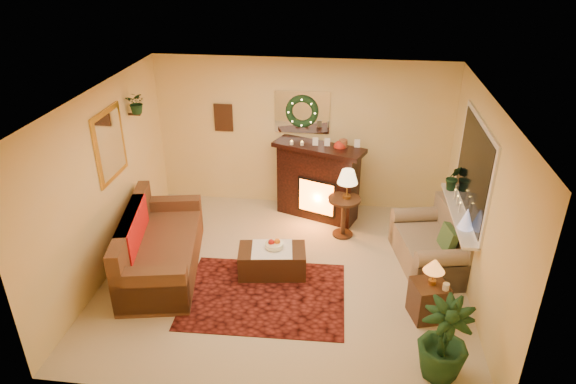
# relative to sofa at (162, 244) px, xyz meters

# --- Properties ---
(floor) EXTENTS (5.00, 5.00, 0.00)m
(floor) POSITION_rel_sofa_xyz_m (1.75, 0.07, -0.43)
(floor) COLOR beige
(floor) RESTS_ON ground
(ceiling) EXTENTS (5.00, 5.00, 0.00)m
(ceiling) POSITION_rel_sofa_xyz_m (1.75, 0.07, 2.17)
(ceiling) COLOR white
(ceiling) RESTS_ON ground
(wall_back) EXTENTS (5.00, 5.00, 0.00)m
(wall_back) POSITION_rel_sofa_xyz_m (1.75, 2.32, 0.87)
(wall_back) COLOR #EFD88C
(wall_back) RESTS_ON ground
(wall_front) EXTENTS (5.00, 5.00, 0.00)m
(wall_front) POSITION_rel_sofa_xyz_m (1.75, -2.18, 0.87)
(wall_front) COLOR #EFD88C
(wall_front) RESTS_ON ground
(wall_left) EXTENTS (4.50, 4.50, 0.00)m
(wall_left) POSITION_rel_sofa_xyz_m (-0.75, 0.07, 0.87)
(wall_left) COLOR #EFD88C
(wall_left) RESTS_ON ground
(wall_right) EXTENTS (4.50, 4.50, 0.00)m
(wall_right) POSITION_rel_sofa_xyz_m (4.25, 0.07, 0.87)
(wall_right) COLOR #EFD88C
(wall_right) RESTS_ON ground
(area_rug) EXTENTS (2.19, 1.67, 0.01)m
(area_rug) POSITION_rel_sofa_xyz_m (1.54, -0.43, -0.42)
(area_rug) COLOR maroon
(area_rug) RESTS_ON floor
(sofa) EXTENTS (1.33, 2.28, 0.92)m
(sofa) POSITION_rel_sofa_xyz_m (0.00, 0.00, 0.00)
(sofa) COLOR brown
(sofa) RESTS_ON floor
(red_throw) EXTENTS (0.76, 1.24, 0.02)m
(red_throw) POSITION_rel_sofa_xyz_m (-0.06, 0.17, 0.03)
(red_throw) COLOR #AF191F
(red_throw) RESTS_ON sofa
(fireplace) EXTENTS (1.40, 0.86, 1.22)m
(fireplace) POSITION_rel_sofa_xyz_m (2.08, 1.87, 0.12)
(fireplace) COLOR black
(fireplace) RESTS_ON floor
(poinsettia) EXTENTS (0.20, 0.20, 0.20)m
(poinsettia) POSITION_rel_sofa_xyz_m (2.42, 1.84, 0.87)
(poinsettia) COLOR #AC2213
(poinsettia) RESTS_ON fireplace
(mantel_candle_a) EXTENTS (0.06, 0.06, 0.18)m
(mantel_candle_a) POSITION_rel_sofa_xyz_m (1.63, 1.85, 0.83)
(mantel_candle_a) COLOR white
(mantel_candle_a) RESTS_ON fireplace
(mantel_candle_b) EXTENTS (0.06, 0.06, 0.18)m
(mantel_candle_b) POSITION_rel_sofa_xyz_m (1.80, 1.84, 0.83)
(mantel_candle_b) COLOR silver
(mantel_candle_b) RESTS_ON fireplace
(mantel_mirror) EXTENTS (0.92, 0.02, 0.72)m
(mantel_mirror) POSITION_rel_sofa_xyz_m (1.75, 2.30, 1.27)
(mantel_mirror) COLOR white
(mantel_mirror) RESTS_ON wall_back
(wreath) EXTENTS (0.55, 0.11, 0.55)m
(wreath) POSITION_rel_sofa_xyz_m (1.75, 2.26, 1.29)
(wreath) COLOR #194719
(wreath) RESTS_ON wall_back
(wall_art) EXTENTS (0.32, 0.03, 0.48)m
(wall_art) POSITION_rel_sofa_xyz_m (0.40, 2.30, 1.12)
(wall_art) COLOR #381E11
(wall_art) RESTS_ON wall_back
(gold_mirror) EXTENTS (0.03, 0.84, 1.00)m
(gold_mirror) POSITION_rel_sofa_xyz_m (-0.73, 0.37, 1.32)
(gold_mirror) COLOR gold
(gold_mirror) RESTS_ON wall_left
(hanging_plant) EXTENTS (0.33, 0.28, 0.36)m
(hanging_plant) POSITION_rel_sofa_xyz_m (-0.59, 1.12, 1.54)
(hanging_plant) COLOR #194719
(hanging_plant) RESTS_ON wall_left
(loveseat) EXTENTS (1.11, 1.57, 0.83)m
(loveseat) POSITION_rel_sofa_xyz_m (3.81, 0.61, -0.01)
(loveseat) COLOR #A99D8F
(loveseat) RESTS_ON floor
(window_frame) EXTENTS (0.03, 1.86, 1.36)m
(window_frame) POSITION_rel_sofa_xyz_m (4.24, 0.62, 1.12)
(window_frame) COLOR white
(window_frame) RESTS_ON wall_right
(window_glass) EXTENTS (0.02, 1.70, 1.22)m
(window_glass) POSITION_rel_sofa_xyz_m (4.22, 0.62, 1.12)
(window_glass) COLOR black
(window_glass) RESTS_ON wall_right
(window_sill) EXTENTS (0.22, 1.86, 0.04)m
(window_sill) POSITION_rel_sofa_xyz_m (4.13, 0.62, 0.44)
(window_sill) COLOR white
(window_sill) RESTS_ON wall_right
(mini_tree) EXTENTS (0.20, 0.20, 0.29)m
(mini_tree) POSITION_rel_sofa_xyz_m (4.14, 0.18, 0.61)
(mini_tree) COLOR white
(mini_tree) RESTS_ON window_sill
(sill_plant) EXTENTS (0.29, 0.23, 0.53)m
(sill_plant) POSITION_rel_sofa_xyz_m (4.15, 1.32, 0.66)
(sill_plant) COLOR #24512C
(sill_plant) RESTS_ON window_sill
(side_table_round) EXTENTS (0.66, 0.66, 0.67)m
(side_table_round) POSITION_rel_sofa_xyz_m (2.54, 1.27, -0.10)
(side_table_round) COLOR black
(side_table_round) RESTS_ON floor
(lamp_cream) EXTENTS (0.32, 0.32, 0.49)m
(lamp_cream) POSITION_rel_sofa_xyz_m (2.57, 1.28, 0.45)
(lamp_cream) COLOR #FED78C
(lamp_cream) RESTS_ON side_table_round
(end_table_square) EXTENTS (0.51, 0.51, 0.50)m
(end_table_square) POSITION_rel_sofa_xyz_m (3.66, -0.58, -0.16)
(end_table_square) COLOR #34120B
(end_table_square) RESTS_ON floor
(lamp_tiffany) EXTENTS (0.26, 0.26, 0.39)m
(lamp_tiffany) POSITION_rel_sofa_xyz_m (3.67, -0.57, 0.32)
(lamp_tiffany) COLOR orange
(lamp_tiffany) RESTS_ON end_table_square
(coffee_table) EXTENTS (1.00, 0.64, 0.40)m
(coffee_table) POSITION_rel_sofa_xyz_m (1.57, 0.10, -0.22)
(coffee_table) COLOR black
(coffee_table) RESTS_ON floor
(fruit_bowl) EXTENTS (0.25, 0.25, 0.06)m
(fruit_bowl) POSITION_rel_sofa_xyz_m (1.59, 0.13, 0.02)
(fruit_bowl) COLOR #F2F5C8
(fruit_bowl) RESTS_ON coffee_table
(floor_palm) EXTENTS (1.94, 1.94, 2.93)m
(floor_palm) POSITION_rel_sofa_xyz_m (3.68, -1.54, 0.02)
(floor_palm) COLOR #1D6420
(floor_palm) RESTS_ON floor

